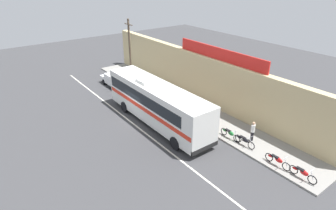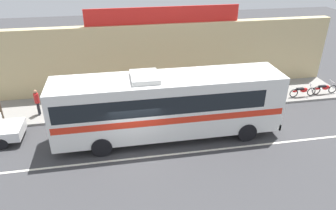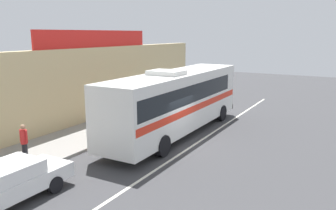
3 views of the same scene
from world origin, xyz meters
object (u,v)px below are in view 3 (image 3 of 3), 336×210
(parked_car, at_px, (7,183))
(motorcycle_green, at_px, (176,102))
(motorcycle_black, at_px, (207,91))
(pedestrian_near_shop, at_px, (24,140))
(pedestrian_far_left, at_px, (172,91))
(intercity_bus, at_px, (176,99))
(motorcycle_red, at_px, (200,94))
(motorcycle_blue, at_px, (183,99))

(parked_car, bearing_deg, motorcycle_green, 6.88)
(motorcycle_black, relative_size, pedestrian_near_shop, 1.11)
(parked_car, relative_size, pedestrian_far_left, 2.65)
(intercity_bus, xyz_separation_m, motorcycle_red, (10.03, 3.00, -1.50))
(pedestrian_far_left, bearing_deg, motorcycle_red, -20.30)
(motorcycle_red, distance_m, pedestrian_near_shop, 17.45)
(motorcycle_green, relative_size, motorcycle_black, 1.04)
(intercity_bus, height_order, pedestrian_far_left, intercity_bus)
(parked_car, xyz_separation_m, motorcycle_black, (21.83, 1.98, -0.17))
(motorcycle_blue, bearing_deg, motorcycle_red, -3.16)
(intercity_bus, xyz_separation_m, motorcycle_green, (5.75, 3.04, -1.50))
(parked_car, height_order, motorcycle_red, parked_car)
(parked_car, relative_size, motorcycle_green, 2.31)
(motorcycle_red, bearing_deg, pedestrian_near_shop, 178.04)
(motorcycle_red, xyz_separation_m, motorcycle_green, (-4.28, 0.04, 0.00))
(intercity_bus, distance_m, pedestrian_near_shop, 8.28)
(pedestrian_near_shop, bearing_deg, pedestrian_far_left, 2.02)
(motorcycle_blue, bearing_deg, motorcycle_black, -0.56)
(motorcycle_red, bearing_deg, motorcycle_black, 3.80)
(pedestrian_near_shop, bearing_deg, motorcycle_black, -1.43)
(parked_car, height_order, motorcycle_green, parked_car)
(motorcycle_green, xyz_separation_m, motorcycle_black, (6.03, 0.08, 0.00))
(parked_car, relative_size, motorcycle_red, 2.31)
(motorcycle_blue, height_order, motorcycle_green, same)
(parked_car, distance_m, motorcycle_black, 21.92)
(motorcycle_blue, bearing_deg, motorcycle_green, -174.69)
(motorcycle_green, distance_m, pedestrian_near_shop, 13.17)
(motorcycle_black, bearing_deg, pedestrian_near_shop, 178.57)
(intercity_bus, bearing_deg, motorcycle_black, 14.83)
(motorcycle_green, bearing_deg, motorcycle_blue, 5.31)
(motorcycle_green, bearing_deg, motorcycle_red, -0.51)
(intercity_bus, bearing_deg, parked_car, 173.55)
(motorcycle_green, height_order, pedestrian_far_left, pedestrian_far_left)
(motorcycle_green, distance_m, motorcycle_black, 6.03)
(motorcycle_blue, relative_size, motorcycle_green, 0.95)
(motorcycle_red, relative_size, pedestrian_near_shop, 1.15)
(intercity_bus, distance_m, motorcycle_red, 10.58)
(intercity_bus, bearing_deg, motorcycle_red, 16.67)
(intercity_bus, distance_m, parked_car, 10.20)
(intercity_bus, xyz_separation_m, motorcycle_blue, (7.09, 3.17, -1.50))
(intercity_bus, relative_size, pedestrian_far_left, 7.17)
(intercity_bus, relative_size, parked_car, 2.70)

